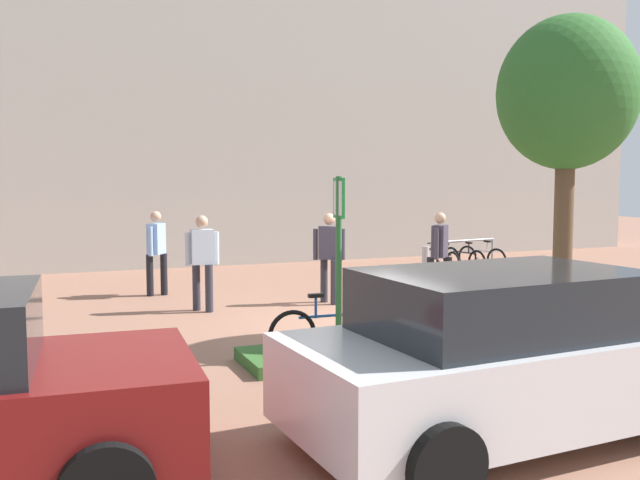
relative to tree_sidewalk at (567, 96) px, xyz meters
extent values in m
plane|color=#936651|center=(-2.30, 2.23, -3.55)|extent=(60.00, 60.00, 0.00)
cube|color=#B2ADA3|center=(-2.30, 10.94, 1.45)|extent=(28.00, 1.20, 10.00)
cube|color=#336028|center=(-1.35, 0.08, -3.47)|extent=(7.00, 1.10, 0.16)
cylinder|color=brown|center=(0.00, 0.00, -2.16)|extent=(0.28, 0.28, 2.80)
ellipsoid|color=#2D6628|center=(0.00, 0.00, 0.05)|extent=(2.02, 2.02, 2.23)
cylinder|color=#2D7238|center=(-3.59, 0.08, -2.36)|extent=(0.08, 0.08, 2.39)
cube|color=#198C33|center=(-3.59, 0.08, -1.44)|extent=(0.05, 0.36, 0.52)
cube|color=white|center=(-3.59, 0.08, -1.44)|extent=(0.05, 0.30, 0.44)
torus|color=black|center=(-4.16, 0.29, -3.22)|extent=(0.66, 0.09, 0.66)
torus|color=black|center=(-3.14, 0.25, -3.22)|extent=(0.66, 0.09, 0.66)
cylinder|color=#194CA5|center=(-3.65, 0.27, -3.00)|extent=(0.84, 0.07, 0.04)
cylinder|color=#194CA5|center=(-3.55, 0.27, -3.26)|extent=(0.61, 0.06, 0.44)
cylinder|color=#194CA5|center=(-3.83, 0.28, -2.88)|extent=(0.04, 0.04, 0.28)
cube|color=black|center=(-3.83, 0.28, -2.72)|extent=(0.20, 0.09, 0.05)
cylinder|color=#194CA5|center=(-3.26, 0.26, -2.74)|extent=(0.06, 0.42, 0.04)
cylinder|color=#99999E|center=(1.82, 6.60, -3.15)|extent=(0.06, 0.06, 0.80)
cylinder|color=#99999E|center=(3.84, 6.90, -3.15)|extent=(0.06, 0.06, 0.80)
cylinder|color=#99999E|center=(2.83, 6.75, -2.75)|extent=(2.04, 0.36, 0.06)
torus|color=black|center=(2.17, 6.20, -3.25)|extent=(0.07, 0.61, 0.61)
torus|color=black|center=(2.14, 7.14, -3.25)|extent=(0.07, 0.61, 0.61)
cylinder|color=black|center=(2.15, 6.67, -3.05)|extent=(0.06, 0.77, 0.03)
cylinder|color=black|center=(2.15, 6.76, -3.28)|extent=(0.05, 0.56, 0.40)
cylinder|color=black|center=(2.16, 6.50, -2.94)|extent=(0.03, 0.03, 0.26)
cube|color=black|center=(2.16, 6.50, -2.79)|extent=(0.08, 0.19, 0.05)
cylinder|color=black|center=(2.14, 7.03, -2.81)|extent=(0.39, 0.05, 0.04)
torus|color=black|center=(2.91, 6.25, -3.25)|extent=(0.15, 0.61, 0.61)
torus|color=black|center=(2.76, 7.18, -3.25)|extent=(0.15, 0.61, 0.61)
cylinder|color=black|center=(2.83, 6.71, -3.05)|extent=(0.15, 0.77, 0.03)
cylinder|color=black|center=(2.82, 6.80, -3.28)|extent=(0.12, 0.56, 0.40)
cylinder|color=black|center=(2.86, 6.55, -2.94)|extent=(0.03, 0.03, 0.26)
cube|color=black|center=(2.86, 6.55, -2.79)|extent=(0.10, 0.19, 0.05)
cylinder|color=black|center=(2.78, 7.07, -2.81)|extent=(0.39, 0.10, 0.04)
torus|color=black|center=(3.63, 6.43, -3.25)|extent=(0.23, 0.60, 0.61)
torus|color=black|center=(3.37, 7.33, -3.25)|extent=(0.23, 0.60, 0.61)
cylinder|color=silver|center=(3.50, 6.88, -3.05)|extent=(0.25, 0.75, 0.03)
cylinder|color=silver|center=(3.47, 6.97, -3.28)|extent=(0.19, 0.54, 0.40)
cylinder|color=silver|center=(3.55, 6.72, -2.94)|extent=(0.03, 0.03, 0.26)
cube|color=black|center=(3.55, 6.72, -2.79)|extent=(0.12, 0.20, 0.05)
cylinder|color=silver|center=(3.40, 7.22, -2.81)|extent=(0.38, 0.15, 0.04)
cylinder|color=#ADADB2|center=(0.64, 4.94, -3.10)|extent=(0.16, 0.16, 0.90)
cylinder|color=black|center=(-0.15, 3.44, -3.13)|extent=(0.14, 0.14, 0.85)
cylinder|color=black|center=(0.19, 3.34, -3.13)|extent=(0.14, 0.14, 0.85)
cube|color=#383342|center=(0.02, 3.39, -2.39)|extent=(0.45, 0.45, 0.62)
cylinder|color=#383342|center=(-0.17, 3.21, -2.43)|extent=(0.09, 0.09, 0.59)
cylinder|color=#383342|center=(0.21, 3.57, -2.43)|extent=(0.09, 0.09, 0.59)
sphere|color=tan|center=(0.02, 3.39, -1.94)|extent=(0.22, 0.22, 0.22)
cylinder|color=#2D2D38|center=(-4.58, 4.17, -3.13)|extent=(0.14, 0.14, 0.85)
cylinder|color=#2D2D38|center=(-4.40, 3.92, -3.13)|extent=(0.14, 0.14, 0.85)
cube|color=silver|center=(-4.49, 4.05, -2.39)|extent=(0.40, 0.25, 0.62)
cylinder|color=silver|center=(-4.75, 4.05, -2.43)|extent=(0.09, 0.09, 0.59)
cylinder|color=silver|center=(-4.23, 4.04, -2.43)|extent=(0.09, 0.09, 0.59)
sphere|color=tan|center=(-4.49, 4.05, -1.94)|extent=(0.22, 0.22, 0.22)
cylinder|color=#2D2D38|center=(-2.13, 4.08, -3.13)|extent=(0.14, 0.14, 0.85)
cylinder|color=#2D2D38|center=(-2.05, 3.77, -3.13)|extent=(0.14, 0.14, 0.85)
cube|color=#383342|center=(-2.09, 3.92, -2.39)|extent=(0.46, 0.36, 0.62)
cylinder|color=#383342|center=(-2.33, 4.01, -2.43)|extent=(0.09, 0.09, 0.59)
cylinder|color=#383342|center=(-1.84, 3.83, -2.43)|extent=(0.09, 0.09, 0.59)
sphere|color=tan|center=(-2.09, 3.92, -1.94)|extent=(0.22, 0.22, 0.22)
cylinder|color=black|center=(-5.12, 6.05, -3.13)|extent=(0.14, 0.14, 0.85)
cylinder|color=black|center=(-4.84, 6.08, -3.13)|extent=(0.14, 0.14, 0.85)
cube|color=#8CB2E5|center=(-4.98, 6.07, -2.39)|extent=(0.42, 0.47, 0.62)
cylinder|color=#8CB2E5|center=(-5.12, 5.85, -2.43)|extent=(0.09, 0.09, 0.59)
cylinder|color=#8CB2E5|center=(-4.84, 6.28, -2.43)|extent=(0.09, 0.09, 0.59)
sphere|color=tan|center=(-4.98, 6.07, -1.94)|extent=(0.22, 0.22, 0.22)
cylinder|color=black|center=(-6.70, -1.64, -3.23)|extent=(0.65, 0.26, 0.64)
cube|color=silver|center=(-3.15, -2.99, -2.95)|extent=(4.39, 2.02, 0.76)
cube|color=#1E2328|center=(-3.35, -3.00, -2.29)|extent=(2.49, 1.71, 0.56)
cylinder|color=black|center=(-1.74, -2.02, -3.23)|extent=(0.65, 0.25, 0.64)
cylinder|color=black|center=(-4.66, -2.17, -3.23)|extent=(0.65, 0.25, 0.64)
cylinder|color=black|center=(-4.57, -3.97, -3.23)|extent=(0.65, 0.25, 0.64)
camera|label=1|loc=(-7.17, -8.01, -1.21)|focal=38.66mm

